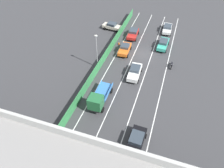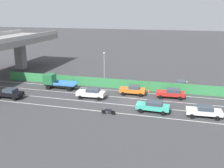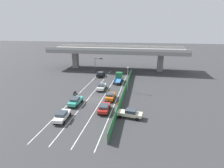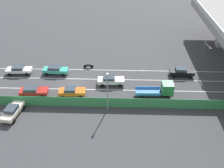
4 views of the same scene
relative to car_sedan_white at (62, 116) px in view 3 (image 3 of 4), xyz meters
The scene contains 19 objects.
ground_plane 10.85m from the car_sedan_white, 73.23° to the left, with size 300.00×300.00×0.00m, color #38383A.
lane_line_left_edge 15.91m from the car_sedan_white, 96.43° to the left, with size 0.14×46.85×0.01m, color silver.
lane_line_mid_left 15.88m from the car_sedan_white, 84.61° to the left, with size 0.14×46.85×0.01m, color silver.
lane_line_mid_right 16.51m from the car_sedan_white, 73.23° to the left, with size 0.14×46.85×0.01m, color silver.
lane_line_right_edge 17.73m from the car_sedan_white, 63.05° to the left, with size 0.14×46.85×0.01m, color silver.
elevated_overpass 41.77m from the car_sedan_white, 85.67° to the left, with size 50.88×11.34×8.69m.
green_fence 18.37m from the car_sedan_white, 59.23° to the left, with size 0.10×42.95×1.76m.
car_sedan_white is the anchor object (origin of this frame).
car_taxi_orange 12.79m from the car_sedan_white, 58.76° to the left, with size 2.13×4.34×1.57m.
car_hatchback_white 17.42m from the car_sedan_white, 79.73° to the left, with size 2.16×4.64×1.61m.
car_taxi_teal 6.80m from the car_sedan_white, 90.86° to the left, with size 2.08×4.66×1.56m.
car_sedan_black 29.98m from the car_sedan_white, 90.52° to the left, with size 2.13×4.46×1.61m.
car_sedan_red 8.07m from the car_sedan_white, 34.75° to the left, with size 2.27×4.60×1.53m.
flatbed_truck_blue 26.22m from the car_sedan_white, 75.81° to the left, with size 2.27×5.97×2.64m.
motorcycle 12.89m from the car_sedan_white, 101.32° to the left, with size 0.60×1.95×0.93m.
parked_sedan_cream 12.20m from the car_sedan_white, 14.40° to the left, with size 4.73×2.44×1.63m.
traffic_light 34.56m from the car_sedan_white, 93.96° to the left, with size 2.83×0.46×5.50m.
street_lamp 19.87m from the car_sedan_white, 59.63° to the left, with size 0.60×0.36×6.45m.
traffic_cone 12.06m from the car_sedan_white, 44.52° to the left, with size 0.47×0.47×0.62m.
Camera 3 is at (10.96, -37.92, 16.08)m, focal length 29.70 mm.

